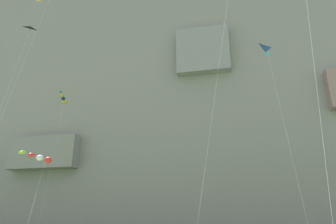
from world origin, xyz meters
TOP-DOWN VIEW (x-y plane):
  - cliff_face at (0.01, 59.62)m, footprint 180.00×30.50m
  - kite_delta_upper_left at (9.76, 28.06)m, footprint 1.88×5.83m
  - kite_windsock_front_field at (-23.49, 36.71)m, footprint 2.43×5.00m
  - kite_delta_low_left at (-18.01, 19.42)m, footprint 1.48×4.85m
  - kite_windsock_mid_right at (-13.32, 18.58)m, footprint 4.54×6.33m

SIDE VIEW (x-z plane):
  - kite_windsock_mid_right at x=-13.32m, z-range 3.93..12.87m
  - kite_delta_upper_left at x=9.76m, z-range 10.79..33.48m
  - kite_windsock_front_field at x=-23.49m, z-range 11.11..34.16m
  - kite_delta_low_left at x=-18.01m, z-range 10.75..34.84m
  - cliff_face at x=0.01m, z-range -0.03..66.41m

